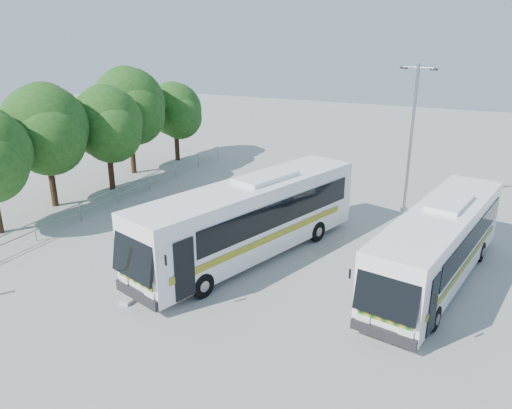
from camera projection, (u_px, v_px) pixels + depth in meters
The scene contains 10 objects.
ground at pixel (250, 255), 22.68m from camera, with size 100.00×100.00×0.00m, color #9B9B96.
kerb_divider at pixel (226, 230), 25.28m from camera, with size 0.40×16.00×0.15m, color #B2B2AD.
railing at pixel (128, 187), 29.85m from camera, with size 0.06×22.00×1.00m.
tree_far_b at pixel (46, 128), 27.38m from camera, with size 5.33×5.03×6.96m.
tree_far_c at pixel (107, 123), 30.46m from camera, with size 4.97×4.69×6.49m.
tree_far_d at pixel (130, 105), 33.91m from camera, with size 5.62×5.30×7.33m.
tree_far_e at pixel (176, 110), 37.79m from camera, with size 4.54×4.28×5.92m.
coach_main at pixel (250, 218), 21.89m from camera, with size 6.04×12.44×3.41m.
coach_adjacent at pixel (439, 244), 19.69m from camera, with size 4.20×11.26×3.06m.
lamppost at pixel (412, 133), 26.61m from camera, with size 1.93×0.72×8.03m.
Camera 1 is at (9.01, -18.55, 9.71)m, focal length 35.00 mm.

